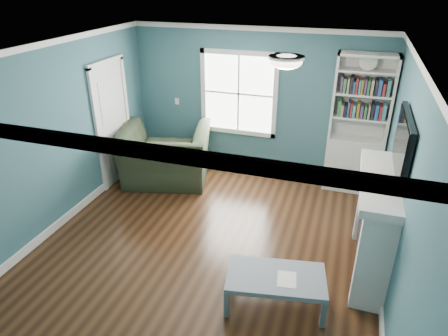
% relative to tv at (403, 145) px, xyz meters
% --- Properties ---
extents(floor, '(5.00, 5.00, 0.00)m').
position_rel_tv_xyz_m(floor, '(-2.20, -0.20, -1.72)').
color(floor, black).
rests_on(floor, ground).
extents(room_walls, '(5.00, 5.00, 5.00)m').
position_rel_tv_xyz_m(room_walls, '(-2.20, -0.20, -0.14)').
color(room_walls, '#345A68').
rests_on(room_walls, ground).
extents(trim, '(4.50, 5.00, 2.60)m').
position_rel_tv_xyz_m(trim, '(-2.20, -0.20, -0.49)').
color(trim, white).
rests_on(trim, ground).
extents(window, '(1.40, 0.06, 1.50)m').
position_rel_tv_xyz_m(window, '(-2.50, 2.29, -0.27)').
color(window, white).
rests_on(window, room_walls).
extents(bookshelf, '(0.90, 0.35, 2.31)m').
position_rel_tv_xyz_m(bookshelf, '(-0.43, 2.10, -0.80)').
color(bookshelf, silver).
rests_on(bookshelf, ground).
extents(fireplace, '(0.44, 1.58, 1.30)m').
position_rel_tv_xyz_m(fireplace, '(-0.12, 0.00, -1.09)').
color(fireplace, black).
rests_on(fireplace, ground).
extents(tv, '(0.06, 1.10, 0.65)m').
position_rel_tv_xyz_m(tv, '(0.00, 0.00, 0.00)').
color(tv, black).
rests_on(tv, fireplace).
extents(door, '(0.12, 0.98, 2.17)m').
position_rel_tv_xyz_m(door, '(-4.42, 1.20, -0.65)').
color(door, silver).
rests_on(door, ground).
extents(ceiling_fixture, '(0.38, 0.38, 0.15)m').
position_rel_tv_xyz_m(ceiling_fixture, '(-1.30, -0.10, 0.82)').
color(ceiling_fixture, white).
rests_on(ceiling_fixture, room_walls).
extents(light_switch, '(0.08, 0.01, 0.12)m').
position_rel_tv_xyz_m(light_switch, '(-3.70, 2.28, -0.52)').
color(light_switch, white).
rests_on(light_switch, room_walls).
extents(recliner, '(1.69, 1.32, 1.31)m').
position_rel_tv_xyz_m(recliner, '(-3.57, 1.39, -1.07)').
color(recliner, black).
rests_on(recliner, ground).
extents(coffee_table, '(1.17, 0.77, 0.39)m').
position_rel_tv_xyz_m(coffee_table, '(-1.11, -0.94, -1.38)').
color(coffee_table, '#505A60').
rests_on(coffee_table, ground).
extents(paper_sheet, '(0.24, 0.29, 0.00)m').
position_rel_tv_xyz_m(paper_sheet, '(-0.99, -0.96, -1.33)').
color(paper_sheet, white).
rests_on(paper_sheet, coffee_table).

